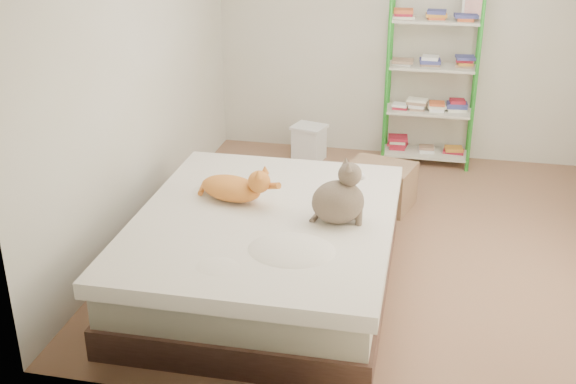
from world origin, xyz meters
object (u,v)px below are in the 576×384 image
(orange_cat, at_px, (231,185))
(shelf_unit, at_px, (431,85))
(white_bin, at_px, (309,142))
(cardboard_box, at_px, (380,185))
(grey_cat, at_px, (338,193))
(bed, at_px, (265,251))

(orange_cat, distance_m, shelf_unit, 2.84)
(white_bin, bearing_deg, shelf_unit, 8.20)
(orange_cat, bearing_deg, cardboard_box, 69.72)
(grey_cat, bearing_deg, orange_cat, 59.07)
(shelf_unit, xyz_separation_m, cardboard_box, (-0.36, -1.16, -0.62))
(orange_cat, relative_size, white_bin, 1.45)
(shelf_unit, relative_size, white_bin, 4.55)
(bed, height_order, grey_cat, grey_cat)
(grey_cat, distance_m, shelf_unit, 2.76)
(white_bin, bearing_deg, orange_cat, -93.37)
(grey_cat, height_order, white_bin, grey_cat)
(orange_cat, bearing_deg, white_bin, 102.10)
(orange_cat, height_order, grey_cat, grey_cat)
(bed, relative_size, cardboard_box, 3.41)
(bed, relative_size, white_bin, 5.81)
(shelf_unit, bearing_deg, bed, -110.71)
(shelf_unit, distance_m, cardboard_box, 1.37)
(grey_cat, distance_m, cardboard_box, 1.66)
(orange_cat, xyz_separation_m, shelf_unit, (1.33, 2.51, 0.14))
(orange_cat, bearing_deg, shelf_unit, 77.56)
(bed, xyz_separation_m, orange_cat, (-0.30, 0.21, 0.39))
(shelf_unit, bearing_deg, cardboard_box, -107.23)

